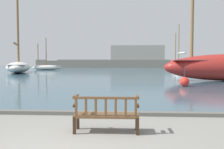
# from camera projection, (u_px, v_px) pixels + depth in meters

# --- Properties ---
(harbor_water) EXTENTS (100.00, 80.00, 0.08)m
(harbor_water) POSITION_uv_depth(u_px,v_px,m) (121.00, 70.00, 48.25)
(harbor_water) COLOR #385666
(harbor_water) RESTS_ON ground
(quay_edge_kerb) EXTENTS (40.00, 0.30, 0.12)m
(quay_edge_kerb) POSITION_uv_depth(u_px,v_px,m) (90.00, 113.00, 8.23)
(quay_edge_kerb) COLOR #5B5954
(quay_edge_kerb) RESTS_ON ground
(park_bench) EXTENTS (1.60, 0.53, 0.92)m
(park_bench) POSITION_uv_depth(u_px,v_px,m) (106.00, 114.00, 6.18)
(park_bench) COLOR #322113
(park_bench) RESTS_ON ground
(sailboat_distant_harbor) EXTENTS (6.58, 11.27, 12.05)m
(sailboat_distant_harbor) POSITION_uv_depth(u_px,v_px,m) (18.00, 66.00, 36.11)
(sailboat_distant_harbor) COLOR silver
(sailboat_distant_harbor) RESTS_ON harbor_water
(sailboat_mid_starboard) EXTENTS (2.40, 7.38, 8.34)m
(sailboat_mid_starboard) POSITION_uv_depth(u_px,v_px,m) (179.00, 66.00, 44.76)
(sailboat_mid_starboard) COLOR silver
(sailboat_mid_starboard) RESTS_ON harbor_water
(sailboat_nearest_starboard) EXTENTS (5.58, 2.66, 6.01)m
(sailboat_nearest_starboard) POSITION_uv_depth(u_px,v_px,m) (47.00, 67.00, 46.84)
(sailboat_nearest_starboard) COLOR silver
(sailboat_nearest_starboard) RESTS_ON harbor_water
(channel_buoy) EXTENTS (0.64, 0.64, 1.34)m
(channel_buoy) POSITION_uv_depth(u_px,v_px,m) (184.00, 81.00, 16.63)
(channel_buoy) COLOR red
(channel_buoy) RESTS_ON harbor_water
(far_breakwater) EXTENTS (44.16, 2.40, 5.69)m
(far_breakwater) POSITION_uv_depth(u_px,v_px,m) (127.00, 60.00, 63.29)
(far_breakwater) COLOR slate
(far_breakwater) RESTS_ON ground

